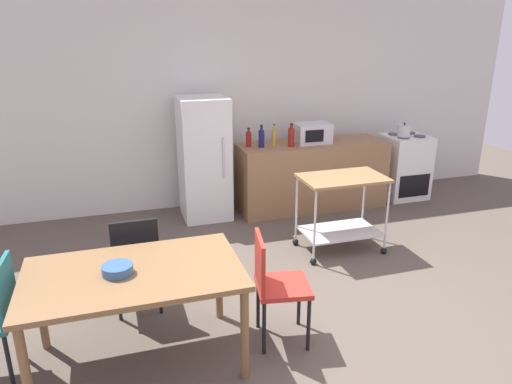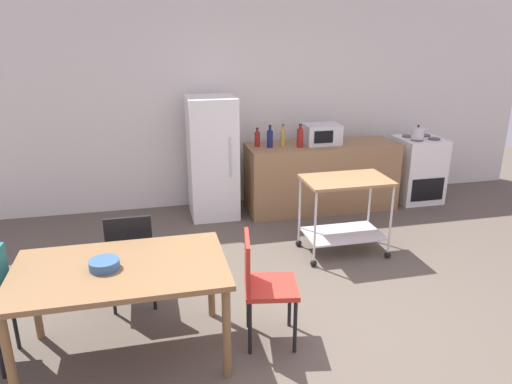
{
  "view_description": "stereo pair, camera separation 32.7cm",
  "coord_description": "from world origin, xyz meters",
  "px_view_note": "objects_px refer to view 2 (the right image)",
  "views": [
    {
      "loc": [
        -1.67,
        -3.08,
        2.35
      ],
      "look_at": [
        -0.33,
        1.2,
        0.8
      ],
      "focal_mm": 33.48,
      "sensor_mm": 36.0,
      "label": 1
    },
    {
      "loc": [
        -1.36,
        -3.17,
        2.35
      ],
      "look_at": [
        -0.33,
        1.2,
        0.8
      ],
      "focal_mm": 33.48,
      "sensor_mm": 36.0,
      "label": 2
    }
  ],
  "objects_px": {
    "chair_red": "(263,282)",
    "refrigerator": "(212,158)",
    "dining_table": "(121,277)",
    "chair_black": "(131,253)",
    "microwave": "(322,134)",
    "stove_oven": "(417,169)",
    "kitchen_cart": "(345,203)",
    "bottle_hot_sauce": "(283,137)",
    "bottle_olive_oil": "(300,137)",
    "fruit_bowl": "(104,264)",
    "bottle_sesame_oil": "(257,139)",
    "kettle": "(418,133)",
    "bottle_soy_sauce": "(270,138)"
  },
  "relations": [
    {
      "from": "chair_red",
      "to": "refrigerator",
      "type": "bearing_deg",
      "value": 9.57
    },
    {
      "from": "dining_table",
      "to": "refrigerator",
      "type": "height_order",
      "value": "refrigerator"
    },
    {
      "from": "chair_black",
      "to": "microwave",
      "type": "relative_size",
      "value": 1.93
    },
    {
      "from": "stove_oven",
      "to": "kitchen_cart",
      "type": "xyz_separation_m",
      "value": [
        -1.69,
        -1.36,
        0.12
      ]
    },
    {
      "from": "stove_oven",
      "to": "bottle_hot_sauce",
      "type": "height_order",
      "value": "bottle_hot_sauce"
    },
    {
      "from": "refrigerator",
      "to": "bottle_olive_oil",
      "type": "height_order",
      "value": "refrigerator"
    },
    {
      "from": "kitchen_cart",
      "to": "chair_red",
      "type": "bearing_deg",
      "value": -133.12
    },
    {
      "from": "kitchen_cart",
      "to": "fruit_bowl",
      "type": "height_order",
      "value": "kitchen_cart"
    },
    {
      "from": "bottle_hot_sauce",
      "to": "kitchen_cart",
      "type": "bearing_deg",
      "value": -77.48
    },
    {
      "from": "bottle_sesame_oil",
      "to": "bottle_olive_oil",
      "type": "xyz_separation_m",
      "value": [
        0.52,
        -0.16,
        0.02
      ]
    },
    {
      "from": "chair_red",
      "to": "stove_oven",
      "type": "height_order",
      "value": "stove_oven"
    },
    {
      "from": "fruit_bowl",
      "to": "dining_table",
      "type": "bearing_deg",
      "value": 3.37
    },
    {
      "from": "chair_red",
      "to": "fruit_bowl",
      "type": "distance_m",
      "value": 1.16
    },
    {
      "from": "dining_table",
      "to": "kettle",
      "type": "distance_m",
      "value": 4.61
    },
    {
      "from": "bottle_sesame_oil",
      "to": "fruit_bowl",
      "type": "xyz_separation_m",
      "value": [
        -1.74,
        -2.69,
        -0.22
      ]
    },
    {
      "from": "dining_table",
      "to": "chair_black",
      "type": "bearing_deg",
      "value": 86.17
    },
    {
      "from": "bottle_olive_oil",
      "to": "fruit_bowl",
      "type": "height_order",
      "value": "bottle_olive_oil"
    },
    {
      "from": "bottle_olive_oil",
      "to": "kettle",
      "type": "bearing_deg",
      "value": 0.34
    },
    {
      "from": "kitchen_cart",
      "to": "bottle_hot_sauce",
      "type": "xyz_separation_m",
      "value": [
        -0.3,
        1.36,
        0.44
      ]
    },
    {
      "from": "bottle_sesame_oil",
      "to": "kitchen_cart",
      "type": "bearing_deg",
      "value": -65.83
    },
    {
      "from": "chair_black",
      "to": "fruit_bowl",
      "type": "distance_m",
      "value": 0.77
    },
    {
      "from": "bottle_hot_sauce",
      "to": "chair_black",
      "type": "bearing_deg",
      "value": -134.71
    },
    {
      "from": "stove_oven",
      "to": "bottle_olive_oil",
      "type": "bearing_deg",
      "value": -176.54
    },
    {
      "from": "chair_red",
      "to": "bottle_soy_sauce",
      "type": "distance_m",
      "value": 2.79
    },
    {
      "from": "chair_black",
      "to": "stove_oven",
      "type": "distance_m",
      "value": 4.36
    },
    {
      "from": "dining_table",
      "to": "kitchen_cart",
      "type": "relative_size",
      "value": 1.65
    },
    {
      "from": "dining_table",
      "to": "kitchen_cart",
      "type": "xyz_separation_m",
      "value": [
        2.26,
        1.28,
        -0.1
      ]
    },
    {
      "from": "chair_red",
      "to": "fruit_bowl",
      "type": "bearing_deg",
      "value": 98.43
    },
    {
      "from": "dining_table",
      "to": "bottle_sesame_oil",
      "type": "bearing_deg",
      "value": 58.64
    },
    {
      "from": "stove_oven",
      "to": "bottle_soy_sauce",
      "type": "relative_size",
      "value": 3.2
    },
    {
      "from": "kitchen_cart",
      "to": "bottle_soy_sauce",
      "type": "xyz_separation_m",
      "value": [
        -0.48,
        1.32,
        0.44
      ]
    },
    {
      "from": "stove_oven",
      "to": "kitchen_cart",
      "type": "relative_size",
      "value": 1.01
    },
    {
      "from": "bottle_sesame_oil",
      "to": "bottle_soy_sauce",
      "type": "height_order",
      "value": "bottle_soy_sauce"
    },
    {
      "from": "microwave",
      "to": "bottle_hot_sauce",
      "type": "bearing_deg",
      "value": 179.8
    },
    {
      "from": "chair_red",
      "to": "kitchen_cart",
      "type": "distance_m",
      "value": 1.81
    },
    {
      "from": "chair_black",
      "to": "bottle_olive_oil",
      "type": "bearing_deg",
      "value": -139.08
    },
    {
      "from": "stove_oven",
      "to": "kitchen_cart",
      "type": "bearing_deg",
      "value": -141.26
    },
    {
      "from": "bottle_soy_sauce",
      "to": "bottle_hot_sauce",
      "type": "distance_m",
      "value": 0.18
    },
    {
      "from": "refrigerator",
      "to": "bottle_soy_sauce",
      "type": "distance_m",
      "value": 0.77
    },
    {
      "from": "bottle_sesame_oil",
      "to": "fruit_bowl",
      "type": "distance_m",
      "value": 3.21
    },
    {
      "from": "microwave",
      "to": "bottle_soy_sauce",
      "type": "bearing_deg",
      "value": -177.44
    },
    {
      "from": "refrigerator",
      "to": "dining_table",
      "type": "bearing_deg",
      "value": -111.22
    },
    {
      "from": "dining_table",
      "to": "chair_black",
      "type": "xyz_separation_m",
      "value": [
        0.05,
        0.7,
        -0.15
      ]
    },
    {
      "from": "kettle",
      "to": "microwave",
      "type": "bearing_deg",
      "value": 175.82
    },
    {
      "from": "stove_oven",
      "to": "bottle_sesame_oil",
      "type": "relative_size",
      "value": 3.77
    },
    {
      "from": "bottle_sesame_oil",
      "to": "bottle_soy_sauce",
      "type": "bearing_deg",
      "value": -28.3
    },
    {
      "from": "refrigerator",
      "to": "kettle",
      "type": "xyz_separation_m",
      "value": [
        2.78,
        -0.18,
        0.23
      ]
    },
    {
      "from": "dining_table",
      "to": "stove_oven",
      "type": "distance_m",
      "value": 4.76
    },
    {
      "from": "refrigerator",
      "to": "microwave",
      "type": "xyz_separation_m",
      "value": [
        1.44,
        -0.08,
        0.25
      ]
    },
    {
      "from": "kitchen_cart",
      "to": "fruit_bowl",
      "type": "relative_size",
      "value": 4.32
    }
  ]
}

